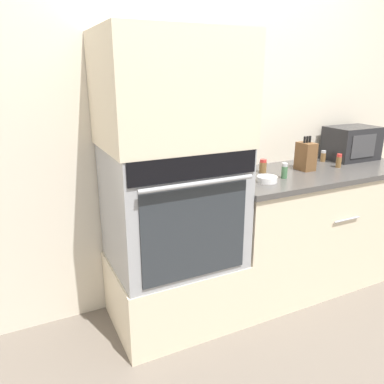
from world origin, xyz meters
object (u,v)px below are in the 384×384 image
at_px(microwave, 352,143).
at_px(condiment_jar_back, 284,171).
at_px(bowl, 267,179).
at_px(knife_block, 306,156).
at_px(wall_oven, 173,205).
at_px(condiment_jar_far, 323,156).
at_px(condiment_jar_near, 339,161).
at_px(condiment_jar_mid, 263,166).

bearing_deg(microwave, condiment_jar_back, -165.34).
bearing_deg(condiment_jar_back, bowl, -171.65).
relative_size(microwave, knife_block, 1.66).
height_order(wall_oven, condiment_jar_far, wall_oven).
distance_m(microwave, condiment_jar_near, 0.34).
bearing_deg(condiment_jar_back, condiment_jar_far, 23.13).
xyz_separation_m(microwave, condiment_jar_mid, (-0.87, -0.04, -0.08)).
bearing_deg(condiment_jar_mid, condiment_jar_near, -11.79).
xyz_separation_m(wall_oven, bowl, (0.60, -0.10, 0.11)).
relative_size(microwave, condiment_jar_far, 4.63).
relative_size(knife_block, condiment_jar_mid, 2.60).
relative_size(condiment_jar_far, condiment_jar_back, 0.85).
relative_size(condiment_jar_near, condiment_jar_far, 1.15).
height_order(microwave, condiment_jar_mid, microwave).
xyz_separation_m(bowl, condiment_jar_far, (0.73, 0.27, 0.02)).
xyz_separation_m(condiment_jar_near, condiment_jar_mid, (-0.58, 0.12, -0.00)).
distance_m(wall_oven, condiment_jar_near, 1.30).
relative_size(microwave, bowl, 3.09).
relative_size(knife_block, condiment_jar_back, 2.37).
relative_size(bowl, condiment_jar_near, 1.30).
bearing_deg(condiment_jar_near, condiment_jar_back, -173.80).
distance_m(knife_block, condiment_jar_back, 0.30).
xyz_separation_m(knife_block, condiment_jar_mid, (-0.31, 0.07, -0.05)).
bearing_deg(knife_block, bowl, -162.73).
height_order(wall_oven, bowl, wall_oven).
xyz_separation_m(bowl, condiment_jar_back, (0.15, 0.02, 0.03)).
height_order(knife_block, condiment_jar_mid, knife_block).
bearing_deg(condiment_jar_mid, condiment_jar_back, -78.20).
relative_size(wall_oven, condiment_jar_near, 7.58).
relative_size(wall_oven, condiment_jar_far, 8.71).
relative_size(microwave, condiment_jar_mid, 4.31).
bearing_deg(bowl, knife_block, 17.27).
distance_m(knife_block, condiment_jar_mid, 0.32).
bearing_deg(condiment_jar_mid, microwave, 2.50).
relative_size(condiment_jar_mid, condiment_jar_far, 1.07).
relative_size(wall_oven, condiment_jar_back, 7.42).
relative_size(knife_block, bowl, 1.86).
height_order(microwave, condiment_jar_near, microwave).
xyz_separation_m(wall_oven, microwave, (1.58, 0.14, 0.22)).
relative_size(knife_block, condiment_jar_near, 2.42).
relative_size(condiment_jar_near, condiment_jar_mid, 1.07).
distance_m(condiment_jar_near, condiment_jar_far, 0.19).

